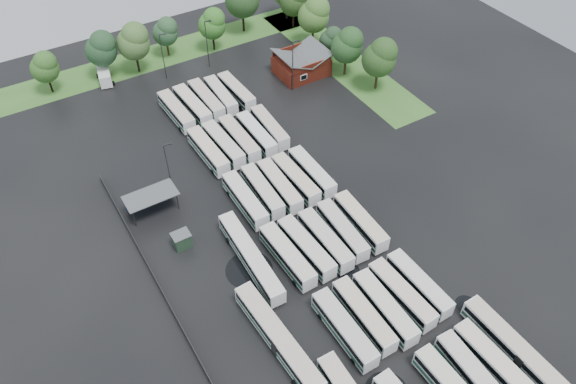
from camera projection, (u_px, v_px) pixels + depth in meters
ground at (319, 258)px, 82.85m from camera, size 160.00×160.00×0.00m
brick_building at (301, 66)px, 116.21m from camera, size 10.07×8.60×5.39m
wash_shed at (150, 196)px, 87.72m from camera, size 8.20×4.20×3.58m
utility_hut at (182, 240)px, 83.57m from camera, size 2.70×2.20×2.62m
grass_strip_north at (163, 55)px, 122.74m from camera, size 80.00×10.00×0.01m
grass_strip_east at (340, 60)px, 121.22m from camera, size 10.00×50.00×0.01m
west_fence at (156, 282)px, 79.09m from camera, size 0.10×50.00×1.20m
bus_r0c3 at (473, 375)px, 67.96m from camera, size 2.88×11.46×3.16m
bus_r0c4 at (492, 362)px, 69.13m from camera, size 2.77×11.59×3.21m
bus_r1c0 at (344, 329)px, 72.34m from camera, size 2.57×11.82×3.29m
bus_r1c1 at (364, 315)px, 73.82m from camera, size 2.65×11.59×3.22m
bus_r1c2 at (385, 308)px, 74.63m from camera, size 2.78×11.78×3.26m
bus_r1c3 at (402, 294)px, 76.16m from camera, size 2.89×11.65×3.22m
bus_r1c4 at (419, 284)px, 77.42m from camera, size 2.65×11.34×3.14m
bus_r2c0 at (287, 256)px, 80.82m from camera, size 2.78×11.86×3.29m
bus_r2c1 at (306, 248)px, 81.92m from camera, size 2.98×11.83×3.27m
bus_r2c2 at (325, 240)px, 82.98m from camera, size 2.50×11.64×3.24m
bus_r2c3 at (342, 230)px, 84.37m from camera, size 3.00×11.53×3.18m
bus_r2c4 at (360, 221)px, 85.60m from camera, size 2.82×11.60×3.21m
bus_r3c0 at (245, 200)px, 88.84m from camera, size 2.67×11.74×3.26m
bus_r3c1 at (262, 191)px, 90.33m from camera, size 2.90×11.39×3.15m
bus_r3c2 at (279, 186)px, 91.11m from camera, size 2.86×11.62×3.21m
bus_r3c3 at (296, 179)px, 92.25m from camera, size 2.68×11.52×3.19m
bus_r3c4 at (312, 172)px, 93.47m from camera, size 2.49×11.41×3.17m
bus_r4c0 at (208, 151)px, 97.15m from camera, size 2.75×11.82×3.28m
bus_r4c1 at (223, 144)px, 98.44m from camera, size 2.91×11.77×3.25m
bus_r4c2 at (239, 139)px, 99.53m from camera, size 2.51×11.73×3.26m
bus_r4c3 at (256, 134)px, 100.52m from camera, size 2.50×11.39×3.17m
bus_r4c4 at (270, 127)px, 101.93m from camera, size 2.94×11.33×3.12m
bus_r5c0 at (176, 111)px, 105.30m from camera, size 2.84×11.71×3.24m
bus_r5c1 at (192, 105)px, 106.53m from camera, size 2.99×11.89×3.28m
bus_r5c2 at (206, 100)px, 107.90m from camera, size 2.53×11.68×3.25m
bus_r5c3 at (221, 96)px, 108.97m from camera, size 2.86×11.29×3.12m
bus_r5c4 at (236, 91)px, 109.97m from camera, size 2.73×11.38×3.15m
artic_bus_west_b at (251, 257)px, 80.75m from camera, size 3.02×17.05×3.15m
artic_bus_west_c at (278, 338)px, 71.38m from camera, size 3.28×17.69×3.26m
artic_bus_east at (519, 353)px, 69.93m from camera, size 2.72×17.22×3.19m
minibus at (104, 75)px, 114.44m from camera, size 3.60×6.64×2.75m
tree_north_0 at (45, 67)px, 108.73m from camera, size 5.48×5.48×9.07m
tree_north_1 at (102, 48)px, 111.92m from camera, size 6.30×6.30×10.43m
tree_north_2 at (134, 41)px, 113.04m from camera, size 6.71×6.71×11.12m
tree_north_3 at (166, 31)px, 118.62m from camera, size 5.37×5.37×8.89m
tree_north_4 at (213, 23)px, 119.87m from camera, size 5.89×5.89×9.76m
tree_east_0 at (381, 57)px, 108.62m from camera, size 6.76×6.76×11.20m
tree_east_1 at (348, 45)px, 112.54m from camera, size 6.41×6.41×10.62m
tree_east_2 at (331, 39)px, 117.89m from camera, size 4.67×4.63×7.68m
tree_east_3 at (315, 14)px, 120.66m from camera, size 6.83×6.83×11.31m
tree_east_4 at (294, 0)px, 126.79m from camera, size 6.16×6.16×10.21m
lamp_post_ne at (293, 63)px, 108.84m from camera, size 1.68×0.33×10.89m
lamp_post_nw at (168, 166)px, 88.47m from camera, size 1.56×0.30×10.12m
lamp_post_back_w at (163, 53)px, 112.21m from camera, size 1.54×0.30×9.99m
lamp_post_back_e at (207, 41)px, 115.20m from camera, size 1.60×0.31×10.40m
puddle_1 at (463, 362)px, 71.01m from camera, size 2.80×2.80×0.01m
puddle_2 at (249, 270)px, 81.29m from camera, size 6.96×6.96×0.01m
puddle_3 at (347, 271)px, 81.10m from camera, size 3.67×3.67×0.01m
puddle_4 at (466, 305)px, 77.06m from camera, size 3.17×3.17×0.01m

